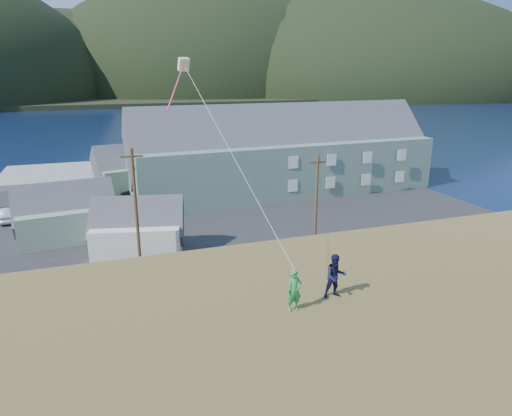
% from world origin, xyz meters
% --- Properties ---
extents(ground, '(900.00, 900.00, 0.00)m').
position_xyz_m(ground, '(0.00, 0.00, 0.00)').
color(ground, '#0A1638').
rests_on(ground, ground).
extents(grass_strip, '(110.00, 8.00, 0.10)m').
position_xyz_m(grass_strip, '(0.00, -2.00, 0.05)').
color(grass_strip, '#4C3D19').
rests_on(grass_strip, ground).
extents(waterfront_lot, '(72.00, 36.00, 0.12)m').
position_xyz_m(waterfront_lot, '(0.00, 17.00, 0.06)').
color(waterfront_lot, '#28282B').
rests_on(waterfront_lot, ground).
extents(wharf, '(26.00, 14.00, 0.90)m').
position_xyz_m(wharf, '(-6.00, 40.00, 0.45)').
color(wharf, gray).
rests_on(wharf, ground).
extents(far_shore, '(900.00, 320.00, 2.00)m').
position_xyz_m(far_shore, '(0.00, 330.00, 1.00)').
color(far_shore, black).
rests_on(far_shore, ground).
extents(far_hills, '(760.00, 265.00, 143.00)m').
position_xyz_m(far_hills, '(35.59, 279.38, 2.00)').
color(far_hills, black).
rests_on(far_hills, ground).
extents(lodge, '(39.22, 12.57, 13.64)m').
position_xyz_m(lodge, '(17.22, 21.63, 5.23)').
color(lodge, gray).
rests_on(lodge, waterfront_lot).
extents(shed_palegreen_near, '(9.43, 6.49, 6.44)m').
position_xyz_m(shed_palegreen_near, '(-8.59, 12.03, 2.44)').
color(shed_palegreen_near, gray).
rests_on(shed_palegreen_near, waterfront_lot).
extents(shed_white, '(8.58, 6.62, 6.09)m').
position_xyz_m(shed_white, '(-2.61, 5.60, 2.35)').
color(shed_white, white).
rests_on(shed_white, waterfront_lot).
extents(shed_palegreen_far, '(12.52, 8.84, 7.65)m').
position_xyz_m(shed_palegreen_far, '(-0.23, 27.75, 2.92)').
color(shed_palegreen_far, gray).
rests_on(shed_palegreen_far, waterfront_lot).
extents(utility_poles, '(29.44, 0.24, 9.89)m').
position_xyz_m(utility_poles, '(-3.51, 1.50, 4.82)').
color(utility_poles, '#47331E').
rests_on(utility_poles, waterfront_lot).
extents(parked_cars, '(26.70, 12.56, 1.58)m').
position_xyz_m(parked_cars, '(-7.86, 21.15, 0.85)').
color(parked_cars, silver).
rests_on(parked_cars, waterfront_lot).
extents(kite_flyer_green, '(0.56, 0.38, 1.49)m').
position_xyz_m(kite_flyer_green, '(0.80, -19.12, 7.94)').
color(kite_flyer_green, green).
rests_on(kite_flyer_green, hillside).
extents(kite_flyer_navy, '(0.88, 0.72, 1.65)m').
position_xyz_m(kite_flyer_navy, '(2.60, -18.72, 8.03)').
color(kite_flyer_navy, '#121434').
rests_on(kite_flyer_navy, hillside).
extents(kite_rig, '(1.65, 4.19, 10.56)m').
position_xyz_m(kite_rig, '(-1.28, -11.58, 15.18)').
color(kite_rig, beige).
rests_on(kite_rig, ground).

